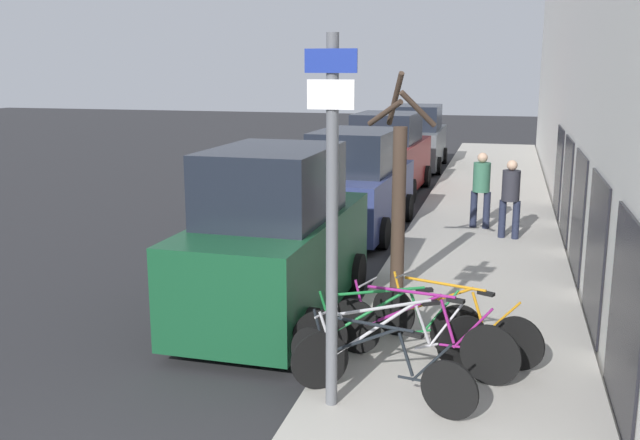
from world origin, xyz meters
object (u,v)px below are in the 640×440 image
bicycle_1 (394,346)px  bicycle_2 (419,335)px  parked_car_0 (276,242)px  street_tree (399,194)px  signpost (332,217)px  parked_car_3 (417,140)px  bicycle_0 (378,366)px  pedestrian_far (511,193)px  parked_car_2 (387,157)px  bicycle_3 (389,329)px  parked_car_1 (356,186)px  pedestrian_near (481,185)px  bicycle_4 (452,322)px

bicycle_1 → bicycle_2: bearing=-65.3°
parked_car_0 → street_tree: size_ratio=1.31×
signpost → parked_car_3: (-1.51, 18.93, -1.14)m
bicycle_0 → pedestrian_far: 7.96m
signpost → bicycle_2: 2.11m
parked_car_2 → pedestrian_far: bearing=-55.6°
parked_car_3 → pedestrian_far: parked_car_3 is taller
parked_car_0 → bicycle_3: bearing=-37.7°
parked_car_1 → parked_car_2: 5.06m
parked_car_3 → signpost: bearing=-86.5°
signpost → parked_car_1: 8.69m
bicycle_1 → bicycle_2: 0.44m
parked_car_1 → pedestrian_far: (3.29, -0.40, 0.06)m
bicycle_1 → parked_car_0: size_ratio=0.46×
signpost → pedestrian_near: signpost is taller
bicycle_2 → bicycle_4: 0.70m
signpost → parked_car_2: (-1.68, 13.54, -1.10)m
signpost → parked_car_2: signpost is taller
bicycle_3 → pedestrian_near: (0.75, 7.62, 0.56)m
parked_car_2 → bicycle_0: bearing=-78.8°
bicycle_1 → signpost: bearing=113.5°
signpost → bicycle_1: signpost is taller
bicycle_2 → bicycle_4: bearing=-11.3°
bicycle_1 → pedestrian_far: size_ratio=1.27×
bicycle_2 → pedestrian_far: bearing=8.8°
parked_car_1 → pedestrian_near: parked_car_1 is taller
bicycle_1 → street_tree: size_ratio=0.60×
bicycle_1 → bicycle_3: bicycle_3 is taller
parked_car_2 → street_tree: (1.72, -9.32, 0.60)m
parked_car_1 → parked_car_2: parked_car_2 is taller
parked_car_0 → street_tree: bearing=42.6°
signpost → bicycle_1: size_ratio=1.84×
bicycle_2 → pedestrian_far: 7.03m
signpost → pedestrian_near: bearing=82.7°
signpost → parked_car_2: 13.69m
bicycle_0 → bicycle_3: 1.04m
bicycle_3 → parked_car_3: size_ratio=0.47×
pedestrian_far → pedestrian_near: bearing=137.1°
parked_car_3 → parked_car_2: bearing=-92.9°
signpost → bicycle_2: bearing=55.9°
bicycle_1 → bicycle_2: size_ratio=0.89×
pedestrian_near → street_tree: size_ratio=0.49×
signpost → parked_car_0: 3.37m
parked_car_3 → bicycle_4: bearing=-82.4°
parked_car_0 → street_tree: street_tree is taller
bicycle_4 → street_tree: street_tree is taller
pedestrian_near → street_tree: (-1.11, -4.70, 0.55)m
signpost → parked_car_1: size_ratio=0.84×
parked_car_2 → parked_car_3: (0.18, 5.40, -0.04)m
parked_car_2 → street_tree: street_tree is taller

